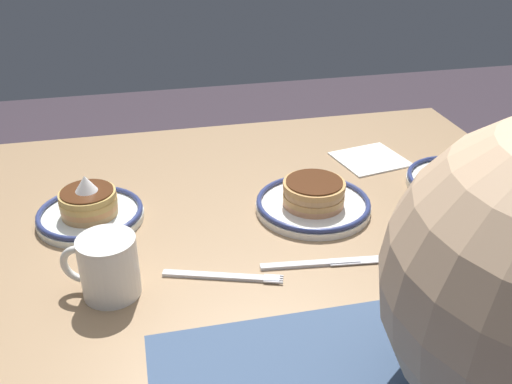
{
  "coord_description": "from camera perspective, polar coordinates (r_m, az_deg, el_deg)",
  "views": [
    {
      "loc": [
        0.22,
        0.95,
        1.31
      ],
      "look_at": [
        -0.01,
        -0.04,
        0.76
      ],
      "focal_mm": 40.39,
      "sensor_mm": 36.0,
      "label": 1
    }
  ],
  "objects": [
    {
      "name": "paper_napkin",
      "position": [
        1.39,
        11.23,
        3.2
      ],
      "size": [
        0.17,
        0.17,
        0.0
      ],
      "primitive_type": "cube",
      "rotation": [
        0.0,
        0.0,
        0.19
      ],
      "color": "white",
      "rests_on": "dining_table"
    },
    {
      "name": "butter_knife",
      "position": [
        1.0,
        6.41,
        -7.01
      ],
      "size": [
        0.21,
        0.04,
        0.01
      ],
      "color": "silver",
      "rests_on": "dining_table"
    },
    {
      "name": "fork_near",
      "position": [
        0.97,
        -3.24,
        -8.34
      ],
      "size": [
        0.2,
        0.08,
        0.01
      ],
      "color": "silver",
      "rests_on": "dining_table"
    },
    {
      "name": "plate_near_main",
      "position": [
        1.15,
        5.7,
        -0.82
      ],
      "size": [
        0.23,
        0.23,
        0.06
      ],
      "color": "white",
      "rests_on": "dining_table"
    },
    {
      "name": "plate_far_companion",
      "position": [
        1.31,
        19.4,
        1.07
      ],
      "size": [
        0.22,
        0.22,
        0.04
      ],
      "color": "silver",
      "rests_on": "dining_table"
    },
    {
      "name": "dining_table",
      "position": [
        1.18,
        0.14,
        -5.11
      ],
      "size": [
        1.25,
        0.95,
        0.73
      ],
      "color": "#997854",
      "rests_on": "ground_plane"
    },
    {
      "name": "plate_center_pancakes",
      "position": [
        1.15,
        -16.16,
        -1.65
      ],
      "size": [
        0.2,
        0.2,
        0.1
      ],
      "color": "white",
      "rests_on": "dining_table"
    },
    {
      "name": "coffee_mug",
      "position": [
        0.94,
        -14.5,
        -7.09
      ],
      "size": [
        0.12,
        0.09,
        0.1
      ],
      "color": "white",
      "rests_on": "dining_table"
    }
  ]
}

